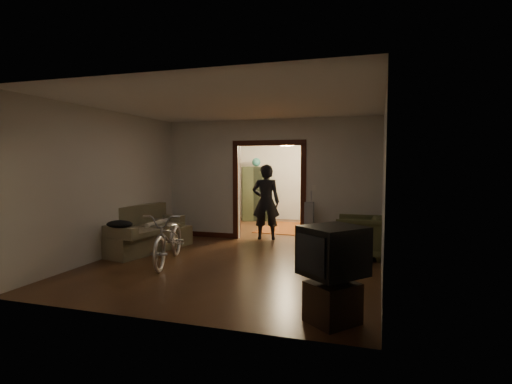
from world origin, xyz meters
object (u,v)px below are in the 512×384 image
at_px(bicycle, 169,238).
at_px(person, 266,202).
at_px(locker, 256,194).
at_px(sofa, 145,229).
at_px(armchair, 360,236).
at_px(desk, 336,210).

bearing_deg(bicycle, person, 54.05).
xyz_separation_m(bicycle, locker, (-0.11, 5.59, 0.38)).
height_order(sofa, armchair, sofa).
bearing_deg(locker, bicycle, -105.78).
relative_size(sofa, locker, 1.16).
bearing_deg(person, locker, -81.13).
xyz_separation_m(armchair, person, (-2.20, 1.18, 0.49)).
bearing_deg(desk, sofa, -124.77).
relative_size(person, desk, 1.61).
height_order(person, desk, person).
bearing_deg(locker, person, -85.35).
height_order(armchair, person, person).
distance_m(sofa, person, 2.82).
xyz_separation_m(sofa, person, (2.04, 1.90, 0.43)).
xyz_separation_m(locker, desk, (2.46, 0.14, -0.44)).
distance_m(armchair, person, 2.55).
xyz_separation_m(sofa, locker, (0.91, 4.77, 0.39)).
bearing_deg(armchair, desk, -169.13).
relative_size(armchair, locker, 0.52).
relative_size(sofa, bicycle, 1.11).
bearing_deg(sofa, person, 55.40).
relative_size(bicycle, desk, 1.62).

